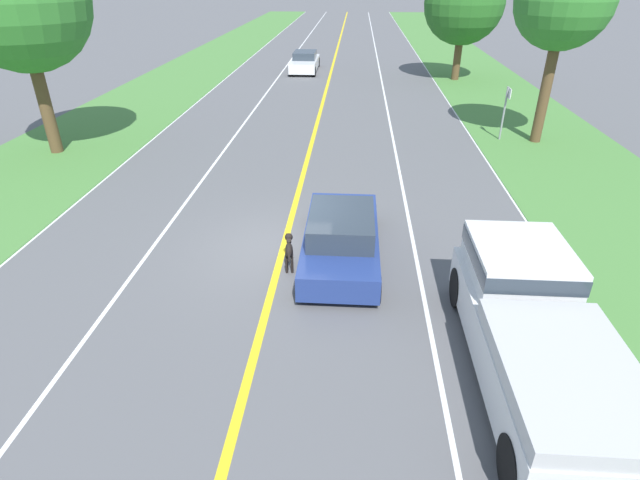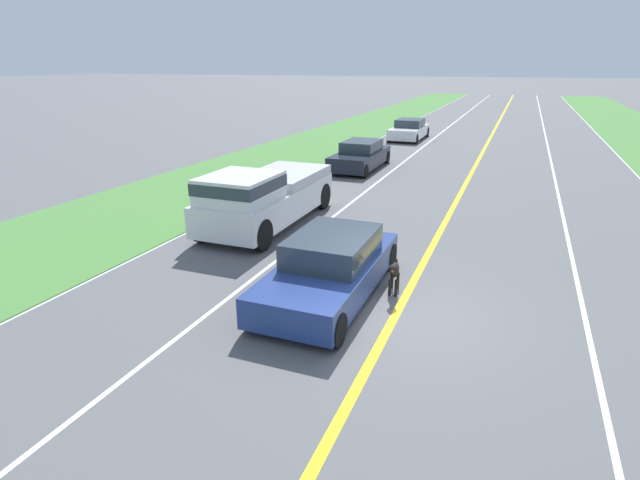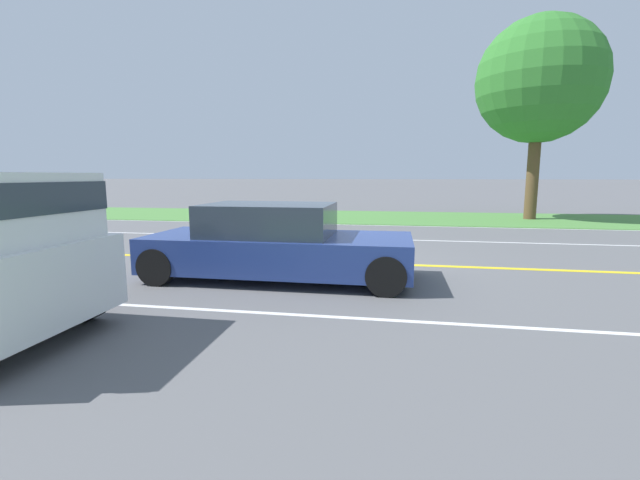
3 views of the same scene
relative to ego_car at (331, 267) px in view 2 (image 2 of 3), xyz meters
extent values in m
plane|color=#5B5B5E|center=(-1.55, 0.37, -0.62)|extent=(400.00, 400.00, 0.00)
cube|color=yellow|center=(-1.55, 0.37, -0.62)|extent=(0.18, 160.00, 0.01)
cube|color=white|center=(5.45, 0.37, -0.62)|extent=(0.14, 160.00, 0.01)
cube|color=white|center=(1.95, 0.37, -0.62)|extent=(0.10, 160.00, 0.01)
cube|color=white|center=(-5.05, 0.37, -0.62)|extent=(0.10, 160.00, 0.01)
cube|color=#4C843D|center=(8.45, 0.37, -0.61)|extent=(6.00, 160.00, 0.03)
cube|color=navy|center=(0.00, 0.05, -0.14)|extent=(1.84, 4.62, 0.61)
cube|color=#2D3842|center=(0.00, -0.14, 0.44)|extent=(1.58, 2.22, 0.55)
cylinder|color=black|center=(0.83, 1.95, -0.31)|extent=(0.22, 0.63, 0.63)
cylinder|color=black|center=(0.83, -1.85, -0.31)|extent=(0.22, 0.63, 0.63)
cylinder|color=black|center=(-0.83, 1.95, -0.31)|extent=(0.22, 0.63, 0.63)
cylinder|color=black|center=(-0.83, -1.85, -0.31)|extent=(0.22, 0.63, 0.63)
ellipsoid|color=black|center=(-1.26, -0.59, -0.10)|extent=(0.26, 0.61, 0.28)
cylinder|color=black|center=(-1.22, -0.38, -0.43)|extent=(0.06, 0.06, 0.38)
cylinder|color=black|center=(-1.16, -0.79, -0.43)|extent=(0.06, 0.06, 0.38)
cylinder|color=black|center=(-1.35, -0.40, -0.43)|extent=(0.06, 0.06, 0.38)
cylinder|color=black|center=(-1.30, -0.81, -0.43)|extent=(0.06, 0.06, 0.38)
cylinder|color=black|center=(-1.29, -0.35, 0.01)|extent=(0.14, 0.18, 0.16)
sphere|color=black|center=(-1.30, -0.24, 0.07)|extent=(0.22, 0.22, 0.20)
ellipsoid|color=#331E14|center=(-1.32, -0.11, 0.05)|extent=(0.10, 0.11, 0.08)
cone|color=black|center=(-1.25, -0.24, 0.14)|extent=(0.07, 0.07, 0.09)
cone|color=black|center=(-1.36, -0.26, 0.14)|extent=(0.07, 0.07, 0.09)
cylinder|color=black|center=(-1.21, -0.98, -0.06)|extent=(0.07, 0.22, 0.22)
cube|color=silver|center=(3.58, -4.06, 0.07)|extent=(2.07, 5.67, 0.86)
cube|color=silver|center=(3.58, -2.42, 0.87)|extent=(1.82, 2.14, 0.73)
cube|color=#2D3842|center=(3.58, -2.42, 0.98)|extent=(1.84, 2.17, 0.32)
cube|color=beige|center=(3.58, -5.25, 0.65)|extent=(2.03, 3.22, 0.30)
cylinder|color=black|center=(4.52, -1.84, -0.19)|extent=(0.22, 0.87, 0.87)
cylinder|color=black|center=(4.52, -6.29, -0.19)|extent=(0.22, 0.87, 0.87)
cylinder|color=black|center=(2.63, -1.84, -0.19)|extent=(0.22, 0.87, 0.87)
cylinder|color=black|center=(2.63, -6.29, -0.19)|extent=(0.22, 0.87, 0.87)
cube|color=black|center=(3.51, -13.38, -0.13)|extent=(1.78, 4.63, 0.65)
cube|color=#2D3842|center=(3.51, -13.56, 0.44)|extent=(1.53, 2.22, 0.49)
cylinder|color=black|center=(4.31, -11.46, -0.32)|extent=(0.22, 0.60, 0.60)
cylinder|color=black|center=(4.31, -15.30, -0.32)|extent=(0.22, 0.60, 0.60)
cylinder|color=black|center=(2.71, -11.46, -0.32)|extent=(0.22, 0.60, 0.60)
cylinder|color=black|center=(2.71, -15.30, -0.32)|extent=(0.22, 0.60, 0.60)
cube|color=white|center=(3.46, -24.04, -0.13)|extent=(1.87, 4.64, 0.64)
cube|color=#2D3842|center=(3.46, -24.22, 0.43)|extent=(1.61, 2.23, 0.48)
cylinder|color=black|center=(4.31, -22.12, -0.31)|extent=(0.22, 0.62, 0.62)
cylinder|color=black|center=(4.31, -25.95, -0.31)|extent=(0.22, 0.62, 0.62)
cylinder|color=black|center=(2.61, -22.12, -0.31)|extent=(0.22, 0.62, 0.62)
cylinder|color=black|center=(2.61, -25.95, -0.31)|extent=(0.22, 0.62, 0.62)
camera|label=1|loc=(0.23, -11.09, 5.98)|focal=28.00mm
camera|label=2|loc=(-3.43, 9.23, 4.10)|focal=28.00mm
camera|label=3|loc=(7.25, 2.06, 1.21)|focal=24.00mm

